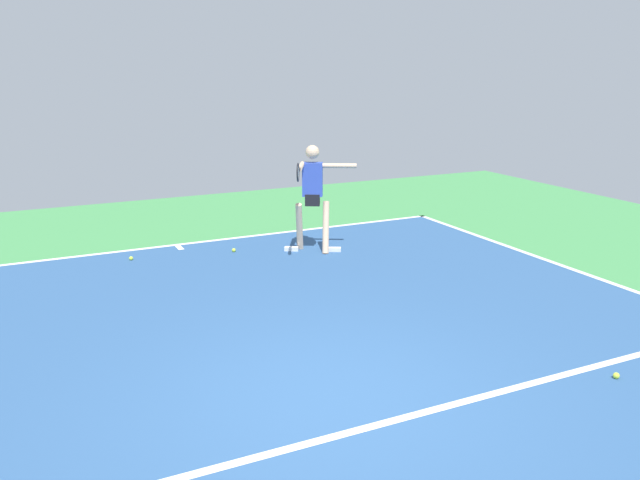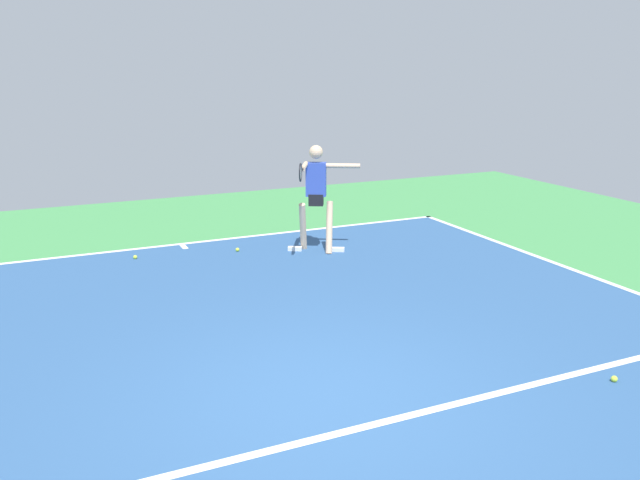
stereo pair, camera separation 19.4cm
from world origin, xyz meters
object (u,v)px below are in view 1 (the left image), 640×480
(tennis_ball_near_service_line, at_px, (234,250))
(tennis_ball_centre_court, at_px, (131,258))
(tennis_player, at_px, (313,191))
(tennis_ball_near_player, at_px, (616,376))

(tennis_ball_near_service_line, bearing_deg, tennis_ball_centre_court, -9.16)
(tennis_player, relative_size, tennis_ball_centre_court, 28.12)
(tennis_player, height_order, tennis_ball_centre_court, tennis_player)
(tennis_ball_near_player, relative_size, tennis_ball_near_service_line, 1.00)
(tennis_ball_centre_court, bearing_deg, tennis_player, 163.90)
(tennis_ball_near_player, height_order, tennis_ball_centre_court, same)
(tennis_player, bearing_deg, tennis_ball_centre_court, 12.36)
(tennis_player, distance_m, tennis_ball_near_service_line, 1.72)
(tennis_player, relative_size, tennis_ball_near_player, 28.12)
(tennis_ball_near_player, bearing_deg, tennis_player, -81.88)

